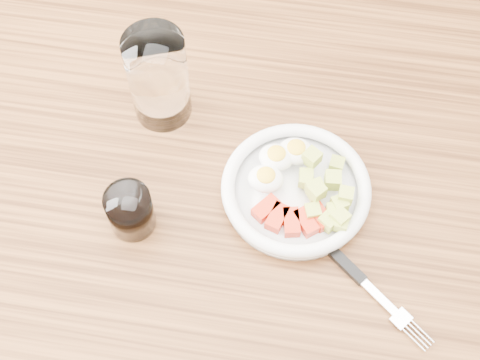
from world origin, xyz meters
The scene contains 6 objects.
ground centered at (0.00, 0.00, 0.00)m, with size 4.00×4.00×0.00m, color brown.
dining_table centered at (0.00, 0.00, 0.67)m, with size 1.50×0.90×0.77m.
bowl centered at (0.07, 0.02, 0.79)m, with size 0.21×0.21×0.05m.
fork centered at (0.16, -0.09, 0.78)m, with size 0.18×0.15×0.01m.
water_glass centered at (-0.15, 0.13, 0.85)m, with size 0.09×0.09×0.16m, color white.
coffee_glass centered at (-0.15, -0.06, 0.81)m, with size 0.06×0.06×0.07m.
Camera 1 is at (0.06, -0.43, 1.62)m, focal length 50.00 mm.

